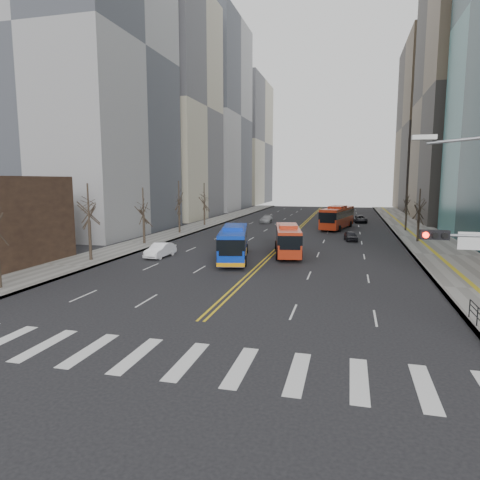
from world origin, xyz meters
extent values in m
plane|color=black|center=(0.00, 0.00, 0.00)|extent=(220.00, 220.00, 0.00)
cube|color=slate|center=(17.50, 45.00, 0.07)|extent=(7.00, 130.00, 0.15)
cube|color=slate|center=(-16.50, 45.00, 0.07)|extent=(5.00, 130.00, 0.15)
cube|color=silver|center=(-8.27, 0.00, 0.01)|extent=(0.70, 4.00, 0.01)
cube|color=silver|center=(-5.91, 0.00, 0.01)|extent=(0.70, 4.00, 0.01)
cube|color=silver|center=(-3.55, 0.00, 0.01)|extent=(0.70, 4.00, 0.01)
cube|color=silver|center=(-1.18, 0.00, 0.01)|extent=(0.70, 4.00, 0.01)
cube|color=silver|center=(1.18, 0.00, 0.01)|extent=(0.70, 4.00, 0.01)
cube|color=silver|center=(3.55, 0.00, 0.01)|extent=(0.70, 4.00, 0.01)
cube|color=silver|center=(5.91, 0.00, 0.01)|extent=(0.70, 4.00, 0.01)
cube|color=silver|center=(8.27, 0.00, 0.01)|extent=(0.70, 4.00, 0.01)
cube|color=silver|center=(10.64, 0.00, 0.01)|extent=(0.70, 4.00, 0.01)
cube|color=gold|center=(-0.20, 55.00, 0.01)|extent=(0.15, 100.00, 0.01)
cube|color=gold|center=(0.20, 55.00, 0.01)|extent=(0.15, 100.00, 0.01)
cube|color=gray|center=(-31.00, 40.00, 26.00)|extent=(22.00, 24.00, 52.00)
cube|color=#A8A188|center=(-31.00, 66.00, 22.00)|extent=(22.00, 22.00, 44.00)
cube|color=gray|center=(-30.00, 93.00, 24.00)|extent=(20.00, 26.00, 48.00)
cube|color=#A8A188|center=(-29.00, 125.00, 20.00)|extent=(18.00, 30.00, 40.00)
cube|color=brown|center=(29.00, 103.00, 21.00)|extent=(18.00, 30.00, 42.00)
cube|color=black|center=(11.00, 2.00, 5.50)|extent=(1.10, 0.28, 0.38)
cylinder|color=#FF190C|center=(10.65, 1.84, 5.50)|extent=(0.24, 0.08, 0.24)
cylinder|color=black|center=(11.00, 1.84, 5.50)|extent=(0.24, 0.08, 0.24)
cylinder|color=black|center=(11.35, 1.84, 5.50)|extent=(0.24, 0.08, 0.24)
cube|color=silver|center=(12.30, 2.00, 5.30)|extent=(0.90, 0.06, 0.70)
cube|color=#999993|center=(10.40, 2.00, 9.30)|extent=(0.90, 0.35, 0.18)
cylinder|color=black|center=(14.30, 7.50, 0.65)|extent=(0.06, 0.06, 1.00)
cylinder|color=black|center=(14.30, 9.00, 0.65)|extent=(0.06, 0.06, 1.00)
cylinder|color=black|center=(-16.00, 19.00, 1.95)|extent=(0.28, 0.28, 3.90)
cylinder|color=black|center=(-16.00, 30.00, 1.80)|extent=(0.28, 0.28, 3.60)
cylinder|color=black|center=(-16.00, 41.00, 2.00)|extent=(0.28, 0.28, 4.00)
cylinder|color=black|center=(-16.00, 52.00, 1.90)|extent=(0.28, 0.28, 3.80)
cylinder|color=black|center=(16.00, 40.00, 1.75)|extent=(0.28, 0.28, 3.50)
cylinder|color=black|center=(16.00, 52.00, 1.88)|extent=(0.28, 0.28, 3.75)
cube|color=#0B31B1|center=(-3.08, 23.35, 1.68)|extent=(4.70, 11.50, 2.65)
cube|color=black|center=(-3.08, 23.35, 2.21)|extent=(4.76, 11.53, 0.96)
cube|color=#0B31B1|center=(-3.08, 23.35, 3.10)|extent=(2.68, 4.25, 0.40)
cube|color=orange|center=(-3.08, 23.35, 0.55)|extent=(4.76, 11.53, 0.35)
cylinder|color=black|center=(-3.45, 19.58, 0.50)|extent=(0.51, 1.04, 1.00)
cylinder|color=black|center=(-1.16, 20.08, 0.50)|extent=(0.51, 1.04, 1.00)
cylinder|color=black|center=(-4.99, 26.62, 0.50)|extent=(0.51, 1.04, 1.00)
cylinder|color=black|center=(-2.70, 27.12, 0.50)|extent=(0.51, 1.04, 1.00)
cube|color=#AA2A12|center=(1.62, 27.36, 1.61)|extent=(3.99, 10.10, 2.52)
cube|color=black|center=(1.62, 27.36, 2.13)|extent=(4.05, 10.13, 0.92)
cube|color=#AA2A12|center=(1.62, 27.36, 2.97)|extent=(2.39, 3.72, 0.40)
cylinder|color=black|center=(1.09, 24.06, 0.50)|extent=(0.48, 1.04, 1.00)
cylinder|color=black|center=(3.29, 24.46, 0.50)|extent=(0.48, 1.04, 1.00)
cylinder|color=black|center=(-0.06, 30.26, 0.50)|extent=(0.48, 1.04, 1.00)
cylinder|color=black|center=(2.15, 30.67, 0.50)|extent=(0.48, 1.04, 1.00)
cube|color=#AA2A12|center=(5.87, 52.78, 1.85)|extent=(5.07, 11.80, 3.00)
cube|color=black|center=(5.87, 52.78, 2.43)|extent=(5.13, 11.83, 1.07)
cube|color=#AA2A12|center=(5.87, 52.78, 3.45)|extent=(2.92, 4.39, 0.40)
cylinder|color=black|center=(3.79, 49.48, 0.50)|extent=(0.51, 1.04, 1.00)
cylinder|color=black|center=(6.35, 48.90, 0.50)|extent=(0.51, 1.04, 1.00)
cylinder|color=black|center=(5.40, 56.66, 0.50)|extent=(0.51, 1.04, 1.00)
cylinder|color=black|center=(7.95, 56.09, 0.50)|extent=(0.51, 1.04, 1.00)
imported|color=white|center=(-10.53, 22.68, 0.71)|extent=(1.80, 4.40, 1.42)
imported|color=black|center=(7.97, 39.54, 0.61)|extent=(1.93, 3.74, 1.22)
imported|color=#99999E|center=(-6.75, 59.43, 0.66)|extent=(1.92, 4.58, 1.32)
imported|color=black|center=(9.61, 64.17, 0.65)|extent=(2.77, 4.90, 1.29)
camera|label=1|loc=(7.68, -16.23, 7.65)|focal=32.00mm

